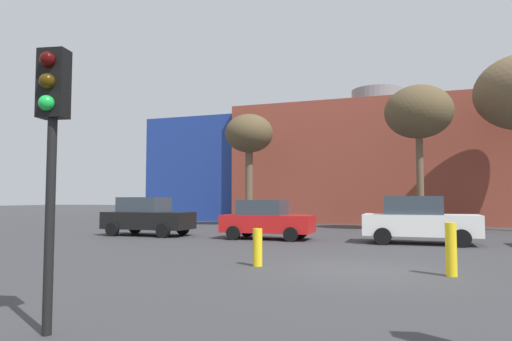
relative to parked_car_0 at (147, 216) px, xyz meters
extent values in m
plane|color=#38383A|center=(10.62, -7.25, -0.89)|extent=(200.00, 200.00, 0.00)
cube|color=brown|center=(9.17, 19.27, 3.41)|extent=(19.89, 13.80, 8.59)
cube|color=navy|center=(-4.65, 19.27, 3.21)|extent=(7.76, 12.42, 8.20)
cylinder|color=slate|center=(9.17, 19.27, 8.70)|extent=(4.00, 4.00, 2.00)
cube|color=black|center=(0.07, 0.00, -0.18)|extent=(4.13, 1.77, 0.79)
cube|color=#333D47|center=(-0.18, 0.00, 0.56)|extent=(2.06, 1.57, 0.69)
cylinder|color=black|center=(1.39, 0.90, -0.58)|extent=(0.63, 0.22, 0.63)
cylinder|color=black|center=(1.39, -0.90, -0.58)|extent=(0.63, 0.22, 0.63)
cylinder|color=black|center=(-1.26, 0.90, -0.58)|extent=(0.63, 0.22, 0.63)
cylinder|color=black|center=(-1.26, -0.90, -0.58)|extent=(0.63, 0.22, 0.63)
cube|color=red|center=(5.93, 0.00, -0.23)|extent=(3.85, 1.65, 0.73)
cube|color=#333D47|center=(5.71, 0.00, 0.46)|extent=(1.92, 1.47, 0.64)
cylinder|color=black|center=(7.17, 0.84, -0.60)|extent=(0.59, 0.20, 0.59)
cylinder|color=black|center=(7.17, -0.84, -0.60)|extent=(0.59, 0.20, 0.59)
cylinder|color=black|center=(4.70, 0.84, -0.60)|extent=(0.59, 0.20, 0.59)
cylinder|color=black|center=(4.70, -0.84, -0.60)|extent=(0.59, 0.20, 0.59)
cube|color=white|center=(12.06, 0.00, -0.17)|extent=(4.20, 1.80, 0.80)
cube|color=#333D47|center=(11.81, 0.00, 0.58)|extent=(2.10, 1.60, 0.70)
cylinder|color=black|center=(13.41, 0.92, -0.57)|extent=(0.64, 0.22, 0.64)
cylinder|color=black|center=(13.41, -0.92, -0.57)|extent=(0.64, 0.22, 0.64)
cylinder|color=black|center=(10.71, 0.92, -0.57)|extent=(0.64, 0.22, 0.64)
cylinder|color=black|center=(10.71, -0.92, -0.57)|extent=(0.64, 0.22, 0.64)
cylinder|color=black|center=(7.43, -13.87, 0.48)|extent=(0.12, 0.12, 2.75)
cube|color=black|center=(7.43, -13.87, 2.31)|extent=(0.40, 0.30, 0.90)
sphere|color=#3C0605|center=(7.46, -14.00, 2.59)|extent=(0.20, 0.20, 0.20)
sphere|color=#3C2905|center=(7.46, -14.00, 2.31)|extent=(0.20, 0.20, 0.20)
sphere|color=green|center=(7.46, -14.00, 2.03)|extent=(0.20, 0.20, 0.20)
cylinder|color=brown|center=(12.20, 7.11, 1.81)|extent=(0.36, 0.36, 5.40)
ellipsoid|color=brown|center=(12.20, 7.11, 5.49)|extent=(3.58, 3.58, 2.86)
cylinder|color=brown|center=(2.03, 8.41, 1.63)|extent=(0.48, 0.48, 5.04)
ellipsoid|color=brown|center=(2.03, 8.41, 4.99)|extent=(3.06, 3.06, 2.45)
cylinder|color=yellow|center=(12.59, -7.51, -0.30)|extent=(0.24, 0.24, 1.18)
cylinder|color=yellow|center=(8.04, -7.48, -0.41)|extent=(0.24, 0.24, 0.95)
camera|label=1|loc=(11.81, -18.47, 0.81)|focal=31.77mm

